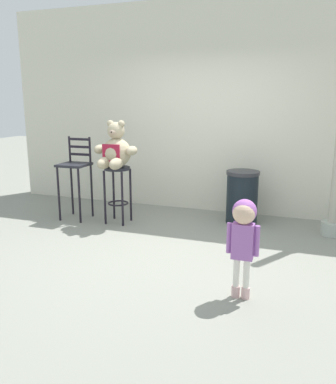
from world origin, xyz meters
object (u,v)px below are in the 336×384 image
object	(u,v)px
bar_stool_with_teddy	(118,184)
trash_bin	(242,197)
child_walking	(244,228)
teddy_bear	(115,151)
bar_chair_empty	(75,171)

from	to	relation	value
bar_stool_with_teddy	trash_bin	world-z (taller)	bar_stool_with_teddy
child_walking	trash_bin	distance (m)	2.31
bar_stool_with_teddy	teddy_bear	xyz separation A→B (m)	(0.00, -0.03, 0.48)
teddy_bear	bar_chair_empty	size ratio (longest dim) A/B	0.54
child_walking	bar_chair_empty	world-z (taller)	bar_chair_empty
bar_stool_with_teddy	teddy_bear	distance (m)	0.48
teddy_bear	trash_bin	world-z (taller)	teddy_bear
bar_stool_with_teddy	teddy_bear	world-z (taller)	teddy_bear
teddy_bear	bar_chair_empty	bearing A→B (deg)	177.90
child_walking	bar_chair_empty	size ratio (longest dim) A/B	0.75
bar_stool_with_teddy	trash_bin	distance (m)	1.80
bar_chair_empty	bar_stool_with_teddy	bearing A→B (deg)	0.70
teddy_bear	trash_bin	distance (m)	1.93
teddy_bear	bar_chair_empty	xyz separation A→B (m)	(-0.68, 0.03, -0.33)
bar_stool_with_teddy	teddy_bear	bearing A→B (deg)	-90.00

